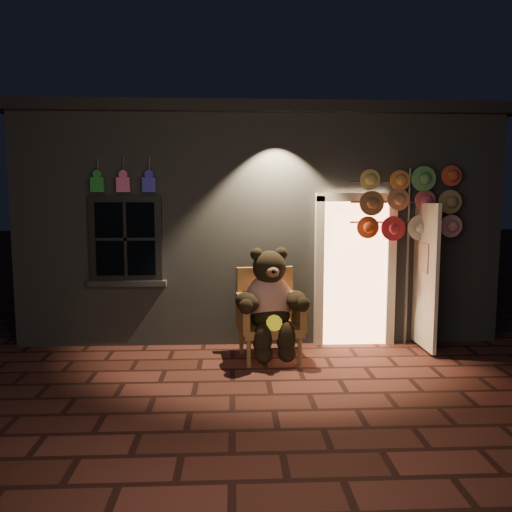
{
  "coord_description": "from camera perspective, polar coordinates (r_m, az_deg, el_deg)",
  "views": [
    {
      "loc": [
        -0.4,
        -5.59,
        2.08
      ],
      "look_at": [
        -0.1,
        1.0,
        1.35
      ],
      "focal_mm": 35.0,
      "sensor_mm": 36.0,
      "label": 1
    }
  ],
  "objects": [
    {
      "name": "ground",
      "position": [
        5.97,
        1.41,
        -14.06
      ],
      "size": [
        60.0,
        60.0,
        0.0
      ],
      "primitive_type": "plane",
      "color": "brown",
      "rests_on": "ground"
    },
    {
      "name": "hat_rack",
      "position": [
        7.29,
        17.16,
        5.7
      ],
      "size": [
        1.54,
        0.22,
        2.55
      ],
      "color": "#59595E",
      "rests_on": "ground"
    },
    {
      "name": "shop_building",
      "position": [
        9.59,
        -0.23,
        4.27
      ],
      "size": [
        7.3,
        5.95,
        3.51
      ],
      "color": "slate",
      "rests_on": "ground"
    },
    {
      "name": "teddy_bear",
      "position": [
        6.51,
        1.61,
        -5.33
      ],
      "size": [
        1.02,
        0.85,
        1.41
      ],
      "rotation": [
        0.0,
        0.0,
        0.13
      ],
      "color": "#B72F13",
      "rests_on": "ground"
    },
    {
      "name": "wicker_armchair",
      "position": [
        6.69,
        1.4,
        -6.55
      ],
      "size": [
        0.9,
        0.83,
        1.18
      ],
      "rotation": [
        0.0,
        0.0,
        0.13
      ],
      "color": "olive",
      "rests_on": "ground"
    }
  ]
}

